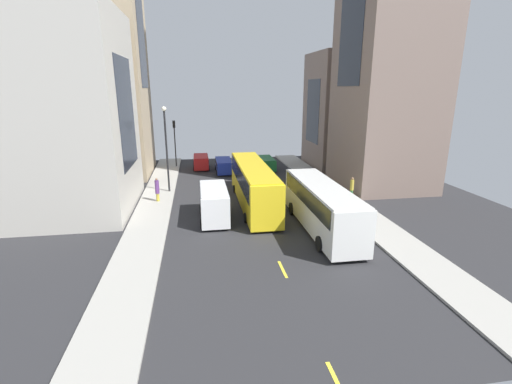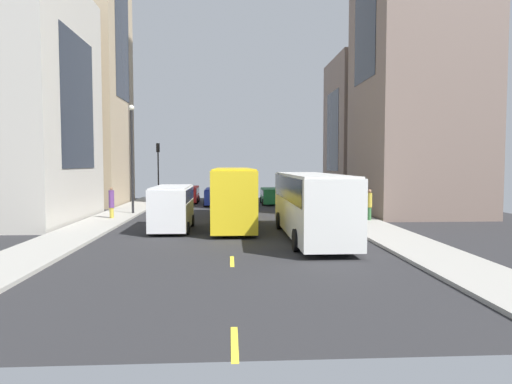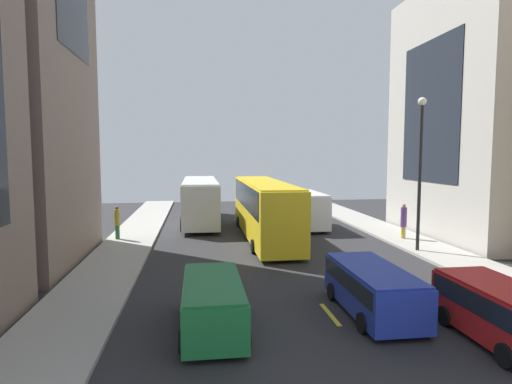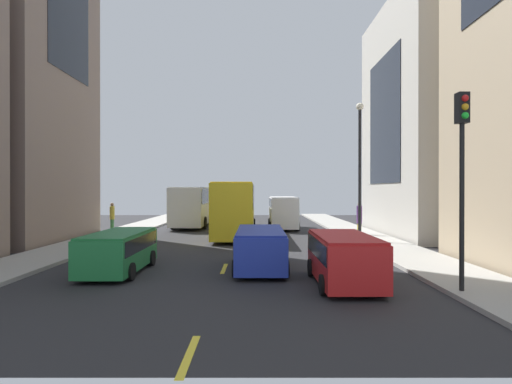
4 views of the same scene
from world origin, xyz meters
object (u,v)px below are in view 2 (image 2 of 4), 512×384
city_bus_white (311,200)px  traffic_light_near_corner (158,161)px  car_green_2 (271,195)px  car_blue_1 (215,195)px  pedestrian_waiting_curb (111,202)px  streetcar_yellow (233,191)px  pedestrian_walking_far (369,204)px  delivery_van_white (172,205)px  car_red_0 (189,193)px

city_bus_white → traffic_light_near_corner: 26.51m
car_green_2 → car_blue_1: bearing=6.7°
city_bus_white → pedestrian_waiting_curb: city_bus_white is taller
streetcar_yellow → car_green_2: (-3.76, -13.97, -1.22)m
pedestrian_walking_far → delivery_van_white: bearing=-62.6°
car_blue_1 → car_green_2: size_ratio=1.06×
streetcar_yellow → pedestrian_walking_far: streetcar_yellow is taller
city_bus_white → delivery_van_white: city_bus_white is taller
delivery_van_white → car_blue_1: delivery_van_white is taller
streetcar_yellow → pedestrian_waiting_curb: 8.65m
car_blue_1 → traffic_light_near_corner: 7.84m
car_green_2 → traffic_light_near_corner: 12.18m
streetcar_yellow → traffic_light_near_corner: traffic_light_near_corner is taller
city_bus_white → pedestrian_walking_far: size_ratio=5.53×
streetcar_yellow → pedestrian_walking_far: (-9.04, 0.10, -0.88)m
traffic_light_near_corner → streetcar_yellow: bearing=113.3°
delivery_van_white → traffic_light_near_corner: bearing=-79.2°
car_green_2 → pedestrian_walking_far: (-5.28, 14.07, 0.34)m
delivery_van_white → car_green_2: bearing=-113.2°
car_red_0 → pedestrian_walking_far: (-13.32, 16.06, 0.28)m
car_green_2 → traffic_light_near_corner: bearing=-16.7°
car_red_0 → car_green_2: (-8.05, 1.99, -0.06)m
car_green_2 → car_red_0: bearing=-13.9°
pedestrian_waiting_curb → pedestrian_walking_far: 17.53m
city_bus_white → car_blue_1: city_bus_white is taller
city_bus_white → streetcar_yellow: 7.59m
streetcar_yellow → car_blue_1: bearing=-83.3°
city_bus_white → pedestrian_waiting_curb: (12.32, -8.52, -0.75)m
streetcar_yellow → pedestrian_walking_far: 9.08m
delivery_van_white → pedestrian_walking_far: size_ratio=2.65×
car_green_2 → pedestrian_waiting_curb: pedestrian_waiting_curb is taller
streetcar_yellow → car_green_2: streetcar_yellow is taller
car_green_2 → pedestrian_walking_far: pedestrian_walking_far is taller
car_red_0 → city_bus_white: bearing=110.2°
pedestrian_waiting_curb → traffic_light_near_corner: size_ratio=0.36×
delivery_van_white → car_blue_1: (-2.00, -16.49, -0.58)m
pedestrian_walking_far → pedestrian_waiting_curb: bearing=-83.2°
car_blue_1 → car_green_2: bearing=-173.3°
car_red_0 → car_green_2: car_red_0 is taller
car_red_0 → traffic_light_near_corner: 4.74m
car_red_0 → pedestrian_walking_far: 20.87m
car_green_2 → pedestrian_waiting_curb: 17.00m
city_bus_white → traffic_light_near_corner: traffic_light_near_corner is taller
streetcar_yellow → delivery_van_white: size_ratio=2.49×
car_blue_1 → car_green_2: 5.37m
city_bus_white → car_blue_1: size_ratio=2.38×
delivery_van_white → pedestrian_waiting_curb: size_ratio=2.55×
pedestrian_waiting_curb → pedestrian_walking_far: bearing=164.8°
city_bus_white → car_red_0: (8.25, -22.43, -1.04)m
pedestrian_walking_far → traffic_light_near_corner: size_ratio=0.35×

